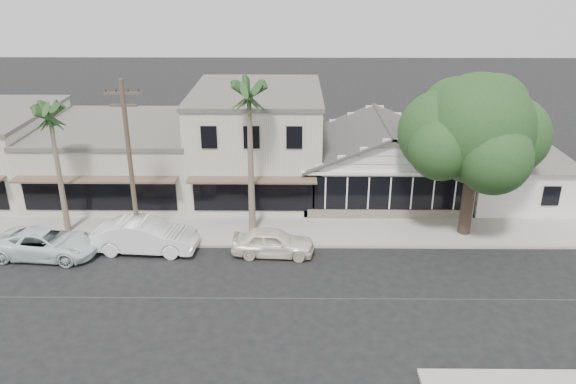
{
  "coord_description": "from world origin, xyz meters",
  "views": [
    {
      "loc": [
        -0.68,
        -21.81,
        14.21
      ],
      "look_at": [
        -0.93,
        6.0,
        2.8
      ],
      "focal_mm": 35.0,
      "sensor_mm": 36.0,
      "label": 1
    }
  ],
  "objects_px": {
    "car_2": "(47,243)",
    "shade_tree": "(474,131)",
    "utility_pole": "(130,161)",
    "car_1": "(145,236)",
    "car_0": "(273,242)"
  },
  "relations": [
    {
      "from": "utility_pole",
      "to": "car_2",
      "type": "height_order",
      "value": "utility_pole"
    },
    {
      "from": "utility_pole",
      "to": "car_0",
      "type": "relative_size",
      "value": 2.11
    },
    {
      "from": "car_0",
      "to": "car_2",
      "type": "relative_size",
      "value": 0.8
    },
    {
      "from": "car_1",
      "to": "car_0",
      "type": "bearing_deg",
      "value": -89.19
    },
    {
      "from": "car_1",
      "to": "shade_tree",
      "type": "height_order",
      "value": "shade_tree"
    },
    {
      "from": "car_2",
      "to": "shade_tree",
      "type": "distance_m",
      "value": 23.09
    },
    {
      "from": "car_2",
      "to": "utility_pole",
      "type": "bearing_deg",
      "value": -68.57
    },
    {
      "from": "utility_pole",
      "to": "car_1",
      "type": "distance_m",
      "value": 4.0
    },
    {
      "from": "car_2",
      "to": "shade_tree",
      "type": "relative_size",
      "value": 0.59
    },
    {
      "from": "car_0",
      "to": "shade_tree",
      "type": "height_order",
      "value": "shade_tree"
    },
    {
      "from": "car_1",
      "to": "car_2",
      "type": "distance_m",
      "value": 5.04
    },
    {
      "from": "car_0",
      "to": "car_2",
      "type": "distance_m",
      "value": 11.73
    },
    {
      "from": "car_0",
      "to": "car_1",
      "type": "distance_m",
      "value": 6.74
    },
    {
      "from": "shade_tree",
      "to": "car_2",
      "type": "bearing_deg",
      "value": -172.53
    },
    {
      "from": "utility_pole",
      "to": "car_2",
      "type": "distance_m",
      "value": 6.13
    }
  ]
}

